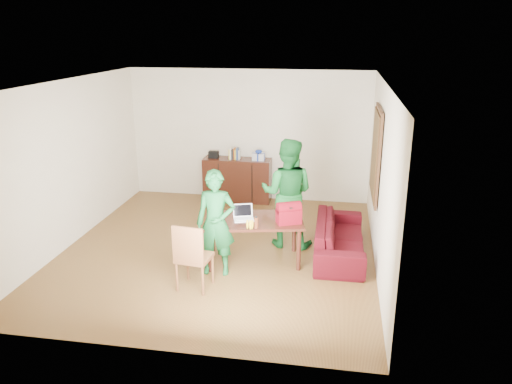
% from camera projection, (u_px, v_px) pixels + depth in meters
% --- Properties ---
extents(room, '(5.20, 5.70, 2.90)m').
position_uv_depth(room, '(220.00, 171.00, 7.92)').
color(room, '#432910').
rests_on(room, ground).
extents(table, '(1.62, 1.11, 0.69)m').
position_uv_depth(table, '(254.00, 224.00, 7.63)').
color(table, black).
rests_on(table, ground).
extents(chair, '(0.49, 0.48, 0.98)m').
position_uv_depth(chair, '(194.00, 269.00, 6.92)').
color(chair, brown).
rests_on(chair, ground).
extents(person_near, '(0.60, 0.42, 1.57)m').
position_uv_depth(person_near, '(216.00, 223.00, 7.20)').
color(person_near, '#125424').
rests_on(person_near, ground).
extents(person_far, '(0.93, 0.75, 1.81)m').
position_uv_depth(person_far, '(287.00, 193.00, 8.13)').
color(person_far, '#156024').
rests_on(person_far, ground).
extents(laptop, '(0.35, 0.29, 0.21)m').
position_uv_depth(laptop, '(244.00, 217.00, 7.56)').
color(laptop, white).
rests_on(laptop, table).
extents(bananas, '(0.15, 0.09, 0.05)m').
position_uv_depth(bananas, '(250.00, 227.00, 7.23)').
color(bananas, gold).
rests_on(bananas, table).
extents(bottle, '(0.07, 0.07, 0.18)m').
position_uv_depth(bottle, '(256.00, 222.00, 7.24)').
color(bottle, '#5A2814').
rests_on(bottle, table).
extents(red_bag, '(0.41, 0.33, 0.26)m').
position_uv_depth(red_bag, '(289.00, 215.00, 7.42)').
color(red_bag, maroon).
rests_on(red_bag, table).
extents(sofa, '(0.77, 1.94, 0.57)m').
position_uv_depth(sofa, '(340.00, 237.00, 7.98)').
color(sofa, '#360708').
rests_on(sofa, ground).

